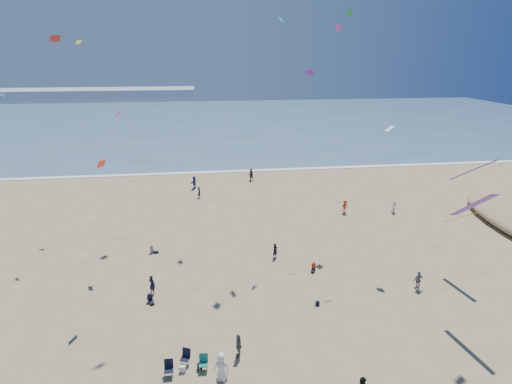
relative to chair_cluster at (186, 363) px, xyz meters
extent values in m
cube|color=#476B84|center=(2.81, 91.78, -0.47)|extent=(220.00, 100.00, 0.06)
cube|color=white|center=(2.81, 41.78, -0.46)|extent=(220.00, 1.20, 0.08)
cube|color=#7A8EA8|center=(-57.19, 166.78, 1.10)|extent=(110.00, 20.00, 3.20)
imported|color=black|center=(7.64, 12.94, 0.22)|extent=(0.63, 0.60, 1.44)
imported|color=black|center=(0.67, 30.16, 0.24)|extent=(0.48, 0.61, 1.48)
imported|color=black|center=(8.17, 36.80, 0.40)|extent=(1.06, 0.94, 1.80)
imported|color=#33378D|center=(-0.05, 34.13, 0.38)|extent=(1.09, 1.72, 1.77)
imported|color=black|center=(-2.89, 8.53, 0.28)|extent=(0.68, 0.64, 1.56)
imported|color=white|center=(2.07, -0.99, 0.41)|extent=(1.02, 0.83, 1.81)
imported|color=white|center=(23.46, 22.10, 0.23)|extent=(0.48, 0.72, 1.46)
imported|color=slate|center=(3.20, 0.76, 0.32)|extent=(0.58, 1.02, 1.64)
imported|color=red|center=(17.71, 22.75, 0.27)|extent=(1.07, 0.73, 1.54)
imported|color=gray|center=(18.06, 6.44, 0.28)|extent=(0.96, 0.52, 1.55)
cube|color=white|center=(-0.20, -0.09, -0.30)|extent=(0.35, 0.20, 0.40)
cube|color=black|center=(0.80, -0.03, -0.31)|extent=(0.30, 0.22, 0.38)
cube|color=black|center=(9.52, 5.32, -0.33)|extent=(0.28, 0.18, 0.34)
cube|color=#DCF512|center=(-10.87, 26.84, 18.43)|extent=(0.61, 0.58, 0.34)
cube|color=#E92A66|center=(-5.58, 16.28, 12.42)|extent=(0.70, 0.86, 0.43)
cube|color=#15B8D5|center=(8.83, 18.59, 20.15)|extent=(0.61, 0.73, 0.35)
cube|color=#892290|center=(11.50, 17.97, 15.67)|extent=(0.79, 0.31, 0.42)
cube|color=green|center=(14.28, 16.21, 20.58)|extent=(0.51, 0.32, 0.60)
cube|color=red|center=(-5.59, 8.89, 10.02)|extent=(0.57, 0.86, 0.55)
cube|color=red|center=(-7.98, 10.78, 18.26)|extent=(0.87, 0.56, 0.42)
cube|color=white|center=(17.19, 12.52, 11.31)|extent=(0.64, 0.62, 0.44)
cube|color=purple|center=(14.90, 20.87, 19.64)|extent=(0.73, 0.74, 0.53)
cube|color=blue|center=(-10.46, 22.77, 21.00)|extent=(0.57, 0.66, 0.30)
cube|color=purple|center=(19.55, 4.52, 9.86)|extent=(0.35, 3.14, 2.21)
cube|color=orange|center=(22.21, 8.41, 4.64)|extent=(0.35, 2.64, 1.87)
cube|color=#5F28A1|center=(14.17, -3.05, 10.46)|extent=(0.35, 3.30, 2.33)
camera|label=1|loc=(1.68, -19.29, 17.32)|focal=28.00mm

